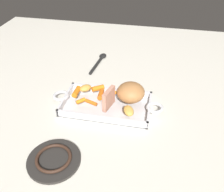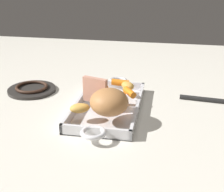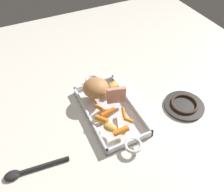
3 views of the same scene
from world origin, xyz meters
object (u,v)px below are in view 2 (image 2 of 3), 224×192
object	(u,v)px
serving_spoon	(222,101)
baby_carrot_center_right	(129,92)
roast_slice_outer	(95,90)
baby_carrot_northeast	(117,94)
roasting_dish	(108,107)
baby_carrot_short	(120,83)
pork_roast	(109,102)
potato_halved	(80,108)
stove_burner_rear	(32,89)
potato_near_roast	(128,86)
baby_carrot_long	(121,100)
baby_carrot_northwest	(101,91)
baby_carrot_center_left	(104,86)

from	to	relation	value
serving_spoon	baby_carrot_center_right	bearing A→B (deg)	-161.25
roast_slice_outer	baby_carrot_center_right	xyz separation A→B (m)	(-0.07, 0.10, -0.03)
baby_carrot_northeast	serving_spoon	distance (m)	0.37
roasting_dish	baby_carrot_short	xyz separation A→B (m)	(-0.14, 0.02, 0.04)
pork_roast	potato_halved	distance (m)	0.09
baby_carrot_northeast	baby_carrot_short	world-z (taller)	baby_carrot_short
roast_slice_outer	potato_halved	distance (m)	0.10
stove_burner_rear	serving_spoon	distance (m)	0.70
roast_slice_outer	stove_burner_rear	xyz separation A→B (m)	(-0.13, -0.28, -0.07)
baby_carrot_center_right	potato_near_roast	distance (m)	0.06
roast_slice_outer	potato_near_roast	xyz separation A→B (m)	(-0.13, 0.09, -0.03)
baby_carrot_northeast	potato_near_roast	distance (m)	0.08
baby_carrot_long	stove_burner_rear	xyz separation A→B (m)	(-0.12, -0.37, -0.03)
baby_carrot_center_right	baby_carrot_northwest	size ratio (longest dim) A/B	1.02
baby_carrot_short	potato_halved	bearing A→B (deg)	-19.15
pork_roast	potato_near_roast	world-z (taller)	pork_roast
baby_carrot_center_left	serving_spoon	distance (m)	0.42
baby_carrot_long	baby_carrot_northeast	world-z (taller)	baby_carrot_northeast
pork_roast	baby_carrot_short	distance (m)	0.24
potato_halved	baby_carrot_center_left	bearing A→B (deg)	171.66
baby_carrot_northeast	potato_halved	distance (m)	0.16
potato_near_roast	serving_spoon	xyz separation A→B (m)	(-0.02, 0.33, -0.04)
baby_carrot_long	roasting_dish	bearing A→B (deg)	-101.42
roasting_dish	baby_carrot_center_left	distance (m)	0.11
roast_slice_outer	baby_carrot_long	bearing A→B (deg)	96.43
baby_carrot_center_right	baby_carrot_northwest	bearing A→B (deg)	-92.54
potato_near_roast	baby_carrot_northeast	bearing A→B (deg)	-19.23
roast_slice_outer	baby_carrot_center_left	distance (m)	0.13
baby_carrot_northeast	potato_halved	world-z (taller)	potato_halved
baby_carrot_long	baby_carrot_center_right	xyz separation A→B (m)	(-0.06, 0.02, 0.00)
baby_carrot_center_left	serving_spoon	xyz separation A→B (m)	(-0.02, 0.42, -0.04)
baby_carrot_northeast	baby_carrot_long	bearing A→B (deg)	30.07
baby_carrot_northwest	potato_halved	xyz separation A→B (m)	(0.16, -0.03, 0.01)
pork_roast	baby_carrot_center_left	distance (m)	0.21
pork_roast	baby_carrot_northwest	size ratio (longest dim) A/B	2.18
baby_carrot_center_left	baby_carrot_center_right	distance (m)	0.11
baby_carrot_long	stove_burner_rear	size ratio (longest dim) A/B	0.28
baby_carrot_short	serving_spoon	size ratio (longest dim) A/B	0.27
baby_carrot_northeast	baby_carrot_northwest	xyz separation A→B (m)	(-0.03, -0.06, -0.00)
potato_halved	stove_burner_rear	xyz separation A→B (m)	(-0.22, -0.25, -0.04)
pork_roast	baby_carrot_short	world-z (taller)	pork_roast
baby_carrot_northeast	stove_burner_rear	size ratio (longest dim) A/B	0.35
potato_halved	roasting_dish	bearing A→B (deg)	147.89
roast_slice_outer	potato_halved	world-z (taller)	roast_slice_outer
potato_near_roast	serving_spoon	size ratio (longest dim) A/B	0.23
roasting_dish	pork_roast	bearing A→B (deg)	13.29
roast_slice_outer	pork_roast	bearing A→B (deg)	37.37
potato_near_roast	stove_burner_rear	xyz separation A→B (m)	(-0.00, -0.37, -0.04)
baby_carrot_center_left	serving_spoon	world-z (taller)	baby_carrot_center_left
roasting_dish	baby_carrot_center_right	bearing A→B (deg)	129.48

